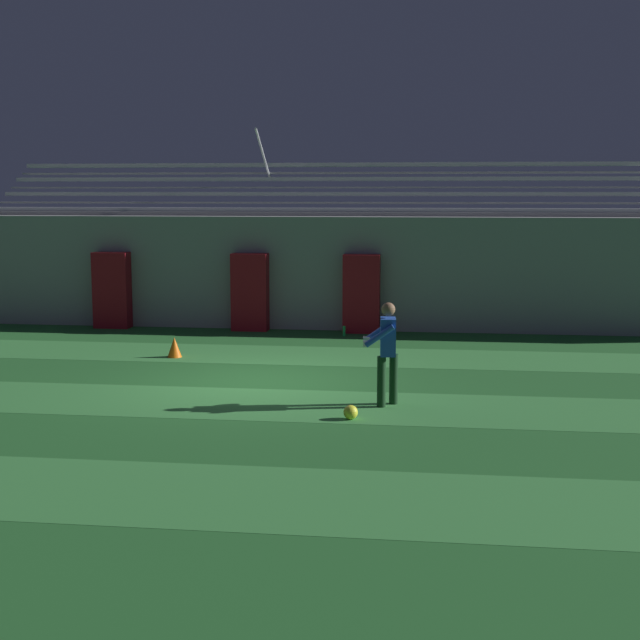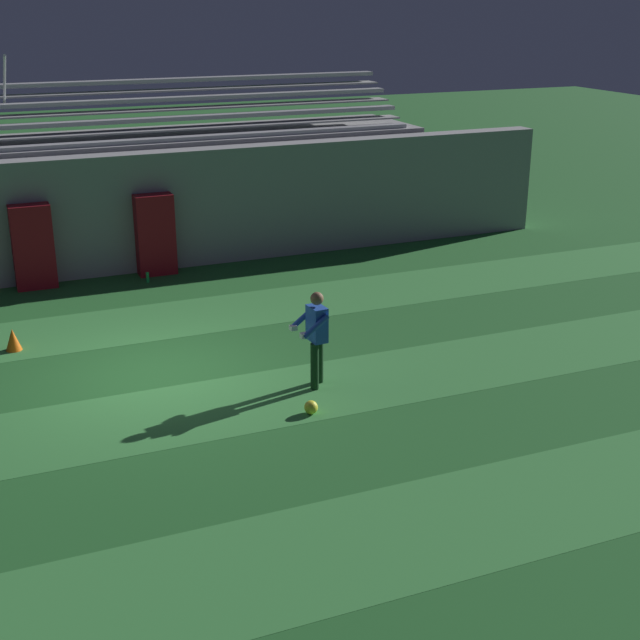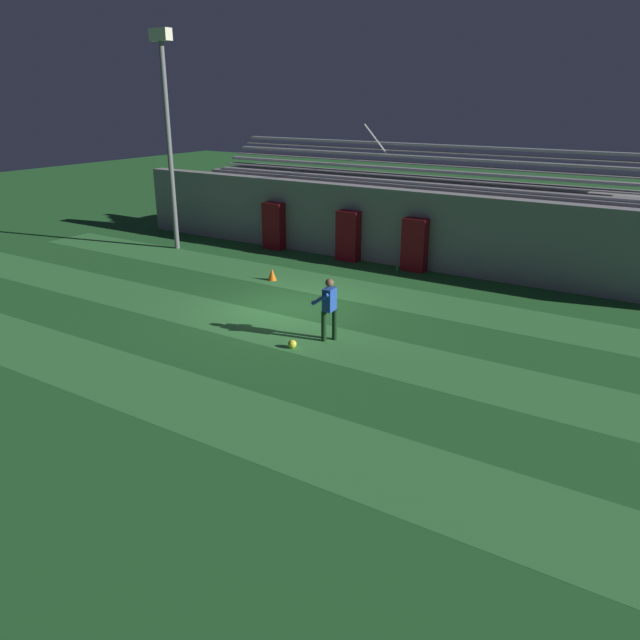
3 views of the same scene
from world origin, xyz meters
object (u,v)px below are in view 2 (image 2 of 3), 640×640
Objects in this scene: padding_pillar_gate_right at (155,235)px; soccer_ball at (311,407)px; goalkeeper at (316,333)px; traffic_cone at (13,340)px; water_bottle at (148,277)px; padding_pillar_gate_left at (33,247)px.

soccer_ball is at bearing -86.47° from padding_pillar_gate_right.
goalkeeper is (1.00, -7.43, 0.00)m from padding_pillar_gate_right.
padding_pillar_gate_right is at bearing 97.70° from goalkeeper.
traffic_cone is (-4.10, 4.63, 0.10)m from soccer_ball.
padding_pillar_gate_right reaches higher than water_bottle.
water_bottle is at bearing 96.44° from soccer_ball.
traffic_cone reaches higher than water_bottle.
padding_pillar_gate_right is at bearing 57.91° from water_bottle.
soccer_ball is (-0.49, -0.96, -0.84)m from goalkeeper.
traffic_cone is at bearing -133.61° from padding_pillar_gate_right.
padding_pillar_gate_left is 1.14× the size of goalkeeper.
goalkeeper is 7.59× the size of soccer_ball.
soccer_ball is at bearing -83.56° from water_bottle.
padding_pillar_gate_left reaches higher than traffic_cone.
soccer_ball is 0.52× the size of traffic_cone.
padding_pillar_gate_left reaches higher than soccer_ball.
padding_pillar_gate_right reaches higher than traffic_cone.
water_bottle is (-0.36, -0.58, -0.83)m from padding_pillar_gate_right.
traffic_cone reaches higher than soccer_ball.
traffic_cone is at bearing -102.37° from padding_pillar_gate_left.
padding_pillar_gate_left is at bearing 180.00° from padding_pillar_gate_right.
padding_pillar_gate_left is at bearing 77.63° from traffic_cone.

